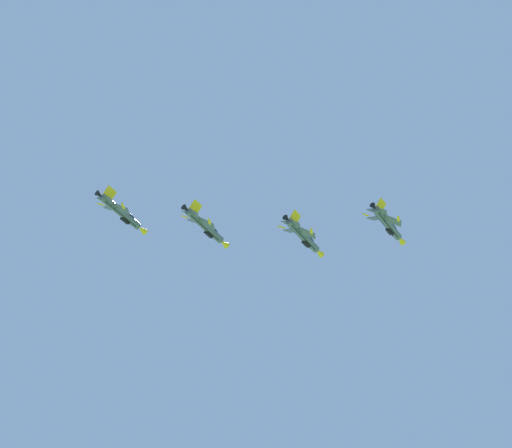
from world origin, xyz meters
TOP-DOWN VIEW (x-y plane):
  - fighter_jet_lead at (-2.45, 110.16)m, footprint 9.16×15.37m
  - fighter_jet_left_wing at (-21.83, 104.63)m, footprint 9.21×15.37m
  - fighter_jet_right_wing at (-42.85, 96.23)m, footprint 9.12×15.37m
  - fighter_jet_left_outer at (-61.34, 90.32)m, footprint 9.30×15.37m

SIDE VIEW (x-z plane):
  - fighter_jet_left_wing at x=-21.83m, z-range 98.83..104.67m
  - fighter_jet_right_wing at x=-42.85m, z-range 98.91..105.04m
  - fighter_jet_left_outer at x=-61.34m, z-range 102.35..107.87m
  - fighter_jet_lead at x=-2.45m, z-range 103.28..109.28m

